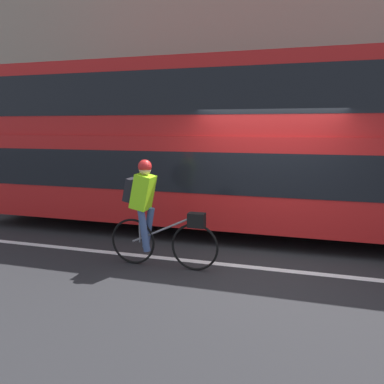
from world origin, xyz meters
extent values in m
plane|color=#232326|center=(0.00, 0.00, 0.00)|extent=(80.00, 80.00, 0.00)
cube|color=silver|center=(0.00, -0.16, 0.00)|extent=(50.00, 0.14, 0.01)
cube|color=gray|center=(0.00, 4.80, 0.06)|extent=(60.00, 1.72, 0.12)
cube|color=gray|center=(0.00, 5.82, 3.56)|extent=(60.00, 0.30, 7.12)
cylinder|color=black|center=(-4.34, 1.87, 0.53)|extent=(1.07, 0.30, 1.07)
cube|color=#B21919|center=(-1.03, 1.87, 1.17)|extent=(10.67, 2.51, 1.71)
cube|color=black|center=(-1.03, 1.87, 1.38)|extent=(10.24, 2.53, 0.75)
cube|color=#B21919|center=(-1.03, 1.87, 2.74)|extent=(10.67, 2.41, 1.42)
cube|color=black|center=(-1.03, 1.87, 2.81)|extent=(10.24, 2.43, 0.80)
torus|color=black|center=(-0.97, -0.53, 0.38)|extent=(0.75, 0.04, 0.75)
torus|color=black|center=(-2.01, -0.53, 0.38)|extent=(0.75, 0.04, 0.75)
cylinder|color=slate|center=(-1.49, -0.53, 0.62)|extent=(1.05, 0.03, 0.51)
cylinder|color=slate|center=(-1.88, -0.53, 0.65)|extent=(0.03, 0.03, 0.55)
cube|color=black|center=(-0.94, -0.53, 0.80)|extent=(0.26, 0.16, 0.22)
cube|color=#8CE019|center=(-1.81, -0.53, 1.20)|extent=(0.37, 0.32, 0.58)
cube|color=black|center=(-2.01, -0.53, 1.22)|extent=(0.21, 0.26, 0.38)
cylinder|color=#384C7A|center=(-1.77, -0.44, 0.60)|extent=(0.22, 0.11, 0.68)
cylinder|color=#384C7A|center=(-1.77, -0.62, 0.60)|extent=(0.20, 0.11, 0.68)
sphere|color=tan|center=(-1.77, -0.53, 1.56)|extent=(0.19, 0.19, 0.19)
sphere|color=red|center=(-1.77, -0.53, 1.60)|extent=(0.21, 0.21, 0.21)
cylinder|color=#194C23|center=(-7.74, 4.72, 0.59)|extent=(0.56, 0.56, 0.93)
camera|label=1|loc=(0.54, -5.85, 2.21)|focal=35.00mm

